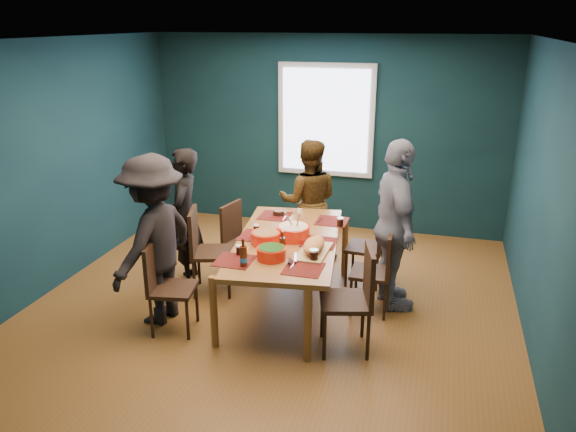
# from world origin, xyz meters

# --- Properties ---
(room) EXTENTS (5.01, 5.01, 2.71)m
(room) POSITION_xyz_m (0.00, 0.27, 1.37)
(room) COLOR brown
(room) RESTS_ON ground
(dining_table) EXTENTS (1.26, 2.12, 0.76)m
(dining_table) POSITION_xyz_m (0.15, -0.05, 0.69)
(dining_table) COLOR #93572C
(dining_table) RESTS_ON floor
(chair_left_far) EXTENTS (0.48, 0.48, 0.88)m
(chair_left_far) POSITION_xyz_m (-0.60, 0.53, 0.51)
(chair_left_far) COLOR black
(chair_left_far) RESTS_ON floor
(chair_left_mid) EXTENTS (0.54, 0.54, 0.96)m
(chair_left_mid) POSITION_xyz_m (-0.82, 0.04, 0.56)
(chair_left_mid) COLOR black
(chair_left_mid) RESTS_ON floor
(chair_left_near) EXTENTS (0.47, 0.47, 0.90)m
(chair_left_near) POSITION_xyz_m (-0.86, -0.81, 0.52)
(chair_left_near) COLOR black
(chair_left_near) RESTS_ON floor
(chair_right_far) EXTENTS (0.43, 0.43, 0.90)m
(chair_right_far) POSITION_xyz_m (0.93, 0.73, 0.52)
(chair_right_far) COLOR black
(chair_right_far) RESTS_ON floor
(chair_right_mid) EXTENTS (0.40, 0.40, 0.88)m
(chair_right_mid) POSITION_xyz_m (1.08, 0.10, 0.51)
(chair_right_mid) COLOR black
(chair_right_mid) RESTS_ON floor
(chair_right_near) EXTENTS (0.55, 0.55, 0.99)m
(chair_right_near) POSITION_xyz_m (0.96, -0.66, 0.58)
(chair_right_near) COLOR black
(chair_right_near) RESTS_ON floor
(person_far_left) EXTENTS (0.49, 0.64, 1.56)m
(person_far_left) POSITION_xyz_m (-1.13, 0.23, 0.78)
(person_far_left) COLOR black
(person_far_left) RESTS_ON floor
(person_back) EXTENTS (0.85, 0.72, 1.53)m
(person_back) POSITION_xyz_m (0.07, 1.22, 0.77)
(person_back) COLOR black
(person_back) RESTS_ON floor
(person_right) EXTENTS (0.78, 1.13, 1.79)m
(person_right) POSITION_xyz_m (1.20, 0.27, 0.89)
(person_right) COLOR silver
(person_right) RESTS_ON floor
(person_near_left) EXTENTS (0.81, 1.19, 1.70)m
(person_near_left) POSITION_xyz_m (-1.03, -0.63, 0.85)
(person_near_left) COLOR black
(person_near_left) RESTS_ON floor
(bowl_salad) EXTENTS (0.29, 0.29, 0.12)m
(bowl_salad) POSITION_xyz_m (-0.03, -0.21, 0.83)
(bowl_salad) COLOR red
(bowl_salad) RESTS_ON dining_table
(bowl_dumpling) EXTENTS (0.34, 0.34, 0.31)m
(bowl_dumpling) POSITION_xyz_m (0.20, -0.02, 0.84)
(bowl_dumpling) COLOR red
(bowl_dumpling) RESTS_ON dining_table
(bowl_herbs) EXTENTS (0.27, 0.27, 0.12)m
(bowl_herbs) POSITION_xyz_m (0.14, -0.56, 0.82)
(bowl_herbs) COLOR red
(bowl_herbs) RESTS_ON dining_table
(cutting_board) EXTENTS (0.31, 0.65, 0.14)m
(cutting_board) POSITION_xyz_m (0.49, -0.32, 0.83)
(cutting_board) COLOR tan
(cutting_board) RESTS_ON dining_table
(small_bowl) EXTENTS (0.13, 0.13, 0.05)m
(small_bowl) POSITION_xyz_m (-0.15, 0.65, 0.79)
(small_bowl) COLOR black
(small_bowl) RESTS_ON dining_table
(beer_bottle_a) EXTENTS (0.07, 0.07, 0.27)m
(beer_bottle_a) POSITION_xyz_m (-0.06, -0.78, 0.86)
(beer_bottle_a) COLOR #431B0C
(beer_bottle_a) RESTS_ON dining_table
(beer_bottle_b) EXTENTS (0.06, 0.06, 0.23)m
(beer_bottle_b) POSITION_xyz_m (0.20, -0.41, 0.85)
(beer_bottle_b) COLOR #431B0C
(beer_bottle_b) RESTS_ON dining_table
(cola_glass_a) EXTENTS (0.07, 0.07, 0.10)m
(cola_glass_a) POSITION_xyz_m (-0.18, -0.55, 0.81)
(cola_glass_a) COLOR black
(cola_glass_a) RESTS_ON dining_table
(cola_glass_b) EXTENTS (0.08, 0.08, 0.12)m
(cola_glass_b) POSITION_xyz_m (0.53, -0.51, 0.82)
(cola_glass_b) COLOR black
(cola_glass_b) RESTS_ON dining_table
(cola_glass_c) EXTENTS (0.07, 0.07, 0.10)m
(cola_glass_c) POSITION_xyz_m (0.60, 0.47, 0.81)
(cola_glass_c) COLOR black
(cola_glass_c) RESTS_ON dining_table
(cola_glass_d) EXTENTS (0.06, 0.06, 0.09)m
(cola_glass_d) POSITION_xyz_m (-0.21, 0.04, 0.81)
(cola_glass_d) COLOR black
(cola_glass_d) RESTS_ON dining_table
(napkin_a) EXTENTS (0.16, 0.16, 0.00)m
(napkin_a) POSITION_xyz_m (0.46, -0.03, 0.76)
(napkin_a) COLOR #F47167
(napkin_a) RESTS_ON dining_table
(napkin_b) EXTENTS (0.14, 0.14, 0.00)m
(napkin_b) POSITION_xyz_m (-0.21, -0.41, 0.76)
(napkin_b) COLOR #F47167
(napkin_b) RESTS_ON dining_table
(napkin_c) EXTENTS (0.16, 0.16, 0.00)m
(napkin_c) POSITION_xyz_m (0.49, -0.78, 0.76)
(napkin_c) COLOR #F47167
(napkin_c) RESTS_ON dining_table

